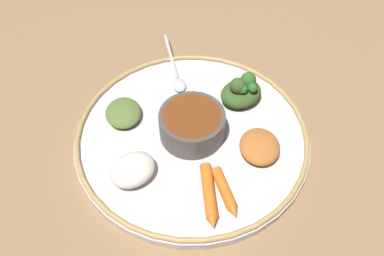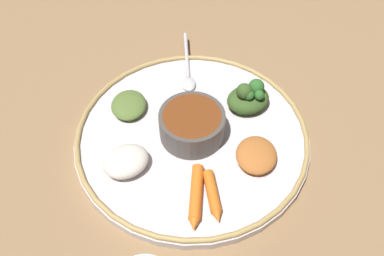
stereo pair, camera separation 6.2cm
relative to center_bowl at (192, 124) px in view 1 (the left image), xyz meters
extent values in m
plane|color=olive|center=(0.00, 0.00, -0.04)|extent=(2.40, 2.40, 0.00)
cylinder|color=silver|center=(0.00, 0.00, -0.03)|extent=(0.37, 0.37, 0.01)
torus|color=tan|center=(0.00, 0.00, -0.02)|extent=(0.36, 0.36, 0.01)
cylinder|color=#4C4742|center=(0.00, 0.00, 0.00)|extent=(0.10, 0.10, 0.04)
cylinder|color=brown|center=(0.00, 0.00, 0.02)|extent=(0.09, 0.09, 0.01)
ellipsoid|color=silver|center=(-0.01, 0.11, -0.02)|extent=(0.03, 0.04, 0.01)
cylinder|color=silver|center=(-0.02, 0.18, -0.02)|extent=(0.02, 0.12, 0.01)
ellipsoid|color=#385623|center=(0.09, 0.07, -0.01)|extent=(0.09, 0.08, 0.03)
sphere|color=#2D6628|center=(0.09, 0.05, 0.01)|extent=(0.02, 0.02, 0.02)
sphere|color=#385623|center=(0.08, 0.06, 0.02)|extent=(0.03, 0.03, 0.03)
sphere|color=#2D6628|center=(0.10, 0.07, 0.02)|extent=(0.03, 0.03, 0.03)
sphere|color=#2D6628|center=(0.10, 0.06, 0.01)|extent=(0.02, 0.02, 0.02)
cylinder|color=orange|center=(0.01, -0.11, -0.02)|extent=(0.02, 0.08, 0.02)
cone|color=orange|center=(0.01, -0.16, -0.02)|extent=(0.02, 0.02, 0.02)
cylinder|color=orange|center=(0.03, -0.11, -0.02)|extent=(0.03, 0.07, 0.02)
cone|color=orange|center=(0.04, -0.14, -0.02)|extent=(0.02, 0.02, 0.01)
ellipsoid|color=#B2662D|center=(0.10, -0.04, -0.01)|extent=(0.07, 0.08, 0.02)
ellipsoid|color=silver|center=(-0.09, -0.07, -0.01)|extent=(0.09, 0.08, 0.03)
ellipsoid|color=#567033|center=(-0.11, 0.05, -0.01)|extent=(0.06, 0.07, 0.02)
camera|label=1|loc=(-0.04, -0.39, 0.48)|focal=37.92mm
camera|label=2|loc=(0.02, -0.39, 0.48)|focal=37.92mm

